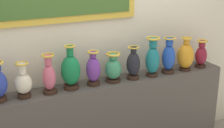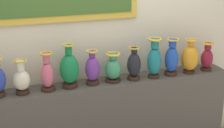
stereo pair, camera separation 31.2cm
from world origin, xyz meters
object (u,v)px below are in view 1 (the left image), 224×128
object	(u,v)px
vase_sapphire	(169,57)
vase_amber	(186,56)
vase_onyx	(133,64)
vase_teal	(153,58)
vase_jade	(113,68)
vase_burgundy	(201,55)
vase_emerald	(71,71)
vase_ivory	(23,83)
vase_rose	(49,77)
vase_violet	(93,70)

from	to	relation	value
vase_sapphire	vase_amber	distance (m)	0.22
vase_onyx	vase_teal	world-z (taller)	vase_teal
vase_teal	vase_sapphire	distance (m)	0.21
vase_jade	vase_burgundy	size ratio (longest dim) A/B	0.94
vase_emerald	vase_teal	distance (m)	0.87
vase_onyx	vase_sapphire	size ratio (longest dim) A/B	0.87
vase_sapphire	vase_amber	xyz separation A→B (m)	(0.22, -0.01, -0.01)
vase_ivory	vase_emerald	bearing A→B (deg)	0.71
vase_ivory	vase_rose	distance (m)	0.23
vase_emerald	vase_violet	bearing A→B (deg)	-0.61
vase_ivory	vase_amber	distance (m)	1.73
vase_rose	vase_amber	bearing A→B (deg)	-1.17
vase_ivory	vase_emerald	world-z (taller)	vase_emerald
vase_onyx	vase_burgundy	size ratio (longest dim) A/B	1.09
vase_rose	vase_onyx	distance (m)	0.86
vase_onyx	vase_ivory	bearing A→B (deg)	179.07
vase_emerald	vase_onyx	world-z (taller)	vase_emerald
vase_ivory	vase_amber	world-z (taller)	vase_amber
vase_jade	vase_burgundy	bearing A→B (deg)	-1.61
vase_rose	vase_teal	distance (m)	1.08
vase_violet	vase_amber	size ratio (longest dim) A/B	0.93
vase_rose	vase_sapphire	xyz separation A→B (m)	(1.28, -0.02, 0.02)
vase_onyx	vase_amber	world-z (taller)	vase_amber
vase_sapphire	vase_burgundy	size ratio (longest dim) A/B	1.24
vase_jade	vase_onyx	bearing A→B (deg)	-5.43
vase_emerald	vase_teal	world-z (taller)	vase_emerald
vase_emerald	vase_violet	xyz separation A→B (m)	(0.23, -0.00, -0.03)
vase_amber	vase_onyx	bearing A→B (deg)	178.41
vase_ivory	vase_onyx	xyz separation A→B (m)	(1.09, -0.02, 0.02)
vase_rose	vase_sapphire	distance (m)	1.28
vase_amber	vase_violet	bearing A→B (deg)	177.93
vase_burgundy	vase_amber	bearing A→B (deg)	-177.95
vase_ivory	vase_rose	xyz separation A→B (m)	(0.23, -0.00, 0.02)
vase_onyx	vase_teal	size ratio (longest dim) A/B	0.82
vase_ivory	vase_rose	world-z (taller)	vase_rose
vase_onyx	vase_sapphire	distance (m)	0.42
vase_rose	vase_burgundy	size ratio (longest dim) A/B	1.18
vase_burgundy	vase_sapphire	bearing A→B (deg)	180.00
vase_burgundy	vase_emerald	bearing A→B (deg)	178.75
vase_emerald	vase_onyx	xyz separation A→B (m)	(0.65, -0.02, -0.03)
vase_jade	vase_amber	distance (m)	0.85
vase_teal	vase_burgundy	bearing A→B (deg)	0.73
vase_violet	vase_ivory	bearing A→B (deg)	-179.74
vase_ivory	vase_violet	bearing A→B (deg)	0.26
vase_emerald	vase_jade	world-z (taller)	vase_emerald
vase_violet	vase_teal	xyz separation A→B (m)	(0.64, -0.04, 0.04)
vase_ivory	vase_sapphire	bearing A→B (deg)	-1.04
vase_violet	vase_jade	world-z (taller)	vase_violet
vase_emerald	vase_amber	xyz separation A→B (m)	(1.29, -0.04, -0.02)
vase_emerald	vase_burgundy	world-z (taller)	vase_emerald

